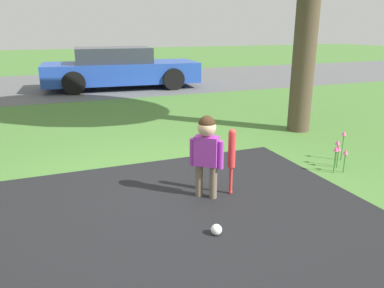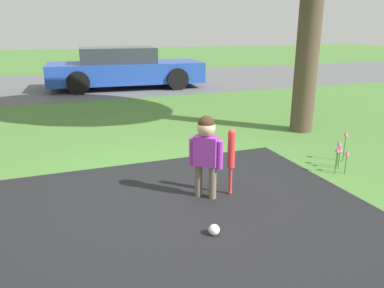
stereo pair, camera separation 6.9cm
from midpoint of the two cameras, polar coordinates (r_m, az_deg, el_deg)
name	(u,v)px [view 1 (the left image)]	position (r m, az deg, el deg)	size (l,w,h in m)	color
ground_plane	(166,193)	(4.09, -4.45, -7.41)	(60.00, 60.00, 0.00)	#477533
street_strip	(81,84)	(12.46, -16.69, 8.75)	(40.00, 6.00, 0.01)	#59595B
child	(207,145)	(3.77, 1.72, -0.23)	(0.29, 0.26, 0.88)	#6B5B4C
baseball_bat	(232,153)	(3.90, 5.57, -1.31)	(0.08, 0.08, 0.72)	red
sports_ball	(216,230)	(3.30, 3.13, -12.90)	(0.10, 0.10, 0.10)	white
parked_car	(120,69)	(11.33, -11.15, 11.20)	(4.50, 2.13, 1.17)	#2347AD
flower_bed	(340,146)	(5.03, 21.31, -0.34)	(0.48, 0.43, 0.41)	#38702D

